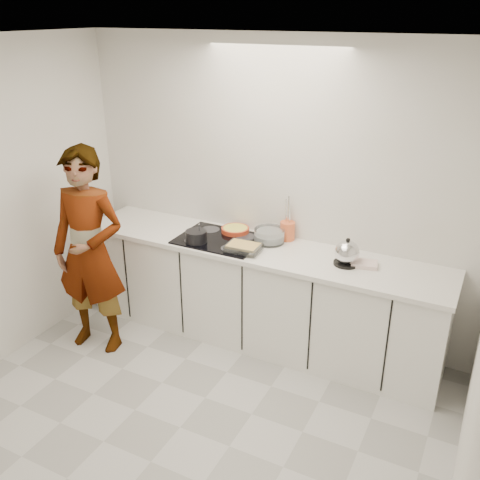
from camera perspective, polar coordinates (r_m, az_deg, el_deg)
The scene contains 14 objects.
floor at distance 4.08m, azimuth -6.41°, elevation -19.24°, with size 3.60×3.20×0.00m, color beige.
ceiling at distance 3.01m, azimuth -8.75°, elevation 20.20°, with size 3.60×3.20×0.00m, color white.
wall_back at distance 4.65m, azimuth 3.63°, elevation 5.13°, with size 3.60×0.00×2.60m, color white.
base_cabinets at distance 4.73m, azimuth 1.81°, elevation -5.96°, with size 3.20×0.58×0.87m, color white.
countertop at distance 4.53m, azimuth 1.88°, elevation -0.94°, with size 3.24×0.64×0.04m, color white.
hob at distance 4.64m, azimuth -2.13°, elevation 0.08°, with size 0.72×0.54×0.01m, color black.
tart_dish at distance 4.77m, azimuth -0.51°, elevation 1.13°, with size 0.25×0.25×0.04m.
saucepan at distance 4.57m, azimuth -4.69°, elevation 0.39°, with size 0.23×0.23×0.17m.
baking_dish at distance 4.40m, azimuth 0.36°, elevation -0.76°, with size 0.29×0.22×0.05m.
mixing_bowl at distance 4.59m, azimuth 3.14°, elevation 0.41°, with size 0.33×0.33×0.12m.
tea_towel at distance 4.29m, azimuth 13.11°, elevation -2.51°, with size 0.20×0.15×0.03m, color white.
kettle at distance 4.25m, azimuth 11.33°, elevation -1.42°, with size 0.22×0.22×0.23m.
utensil_crock at distance 4.64m, azimuth 5.08°, elevation 0.98°, with size 0.13×0.13×0.16m, color orange.
cook at distance 4.62m, azimuth -15.76°, elevation -1.25°, with size 0.65×0.43×1.79m, color white.
Camera 1 is at (1.73, -2.46, 2.76)m, focal length 40.00 mm.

